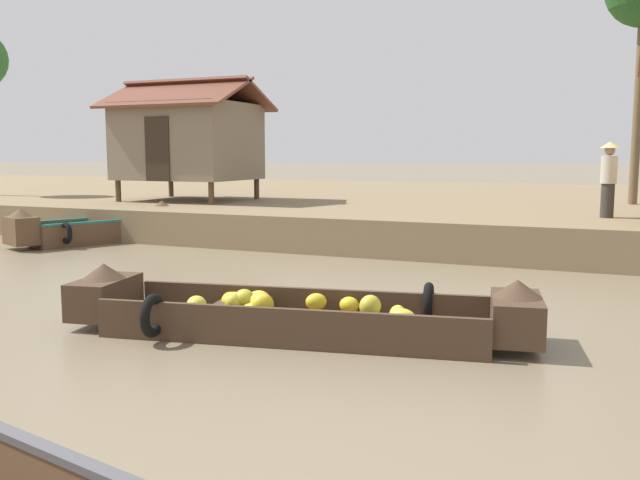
# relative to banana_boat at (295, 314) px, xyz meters

# --- Properties ---
(ground_plane) EXTENTS (300.00, 300.00, 0.00)m
(ground_plane) POSITION_rel_banana_boat_xyz_m (0.35, 4.00, -0.26)
(ground_plane) COLOR #7A6B51
(riverbank_strip) EXTENTS (160.00, 20.00, 0.82)m
(riverbank_strip) POSITION_rel_banana_boat_xyz_m (0.35, 16.12, 0.15)
(riverbank_strip) COLOR #7F6B4C
(riverbank_strip) RESTS_ON ground
(banana_boat) EXTENTS (5.85, 2.51, 0.80)m
(banana_boat) POSITION_rel_banana_boat_xyz_m (0.00, 0.00, 0.00)
(banana_boat) COLOR #473323
(banana_boat) RESTS_ON ground
(cargo_boat_upstream) EXTENTS (2.50, 4.30, 0.97)m
(cargo_boat_upstream) POSITION_rel_banana_boat_xyz_m (-8.36, 5.99, 0.10)
(cargo_boat_upstream) COLOR brown
(cargo_boat_upstream) RESTS_ON ground
(stilt_house_left) EXTENTS (4.31, 3.50, 3.60)m
(stilt_house_left) POSITION_rel_banana_boat_xyz_m (-8.24, 9.90, 2.39)
(stilt_house_left) COLOR #4C3826
(stilt_house_left) RESTS_ON riverbank_strip
(vendor_person) EXTENTS (0.44, 0.44, 1.66)m
(vendor_person) POSITION_rel_banana_boat_xyz_m (3.43, 8.78, 1.49)
(vendor_person) COLOR #332D28
(vendor_person) RESTS_ON riverbank_strip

